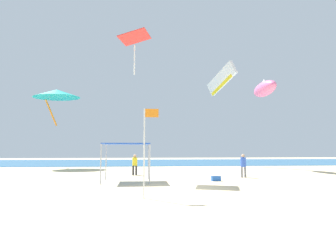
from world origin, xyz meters
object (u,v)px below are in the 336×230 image
Objects in this scene: person_central at (135,163)px; kite_diamond_red at (135,39)px; canopy_tent at (127,145)px; kite_delta_teal at (57,94)px; kite_parafoil_white at (221,80)px; person_leftmost at (243,164)px; banner_flag at (146,144)px; cooler_box at (216,178)px; kite_inflatable_pink at (265,89)px.

person_central is 0.54× the size of kite_diamond_red.
kite_delta_teal is (-8.24, 14.30, 5.79)m from canopy_tent.
kite_diamond_red is (-0.07, -2.99, 8.64)m from person_central.
kite_parafoil_white reaches higher than kite_diamond_red.
kite_parafoil_white is (10.22, 11.80, 9.52)m from person_central.
banner_flag is (-6.97, -8.26, 1.23)m from person_leftmost.
cooler_box is (5.09, -4.63, -0.75)m from person_central.
kite_delta_teal is (-13.76, 14.34, 7.79)m from cooler_box.
person_central is 0.29× the size of kite_parafoil_white.
person_leftmost is 0.45× the size of banner_flag.
kite_inflatable_pink is (12.55, 4.71, 6.96)m from person_central.
banner_flag is 7.91m from cooler_box.
cooler_box is 0.12× the size of kite_inflatable_pink.
kite_parafoil_white is 1.12× the size of kite_inflatable_pink.
kite_parafoil_white is at bearing -118.42° from person_leftmost.
person_central is 14.80m from kite_delta_teal.
banner_flag is at bearing -9.11° from kite_delta_teal.
kite_diamond_red is (-5.16, 1.65, 9.38)m from cooler_box.
banner_flag is at bearing 31.76° from person_leftmost.
kite_parafoil_white is (2.63, 14.39, 9.49)m from person_leftmost.
canopy_tent is 7.56m from kite_diamond_red.
canopy_tent is at bearing -176.63° from kite_diamond_red.
person_leftmost is at bearing 124.89° from person_central.
kite_diamond_red is (-0.69, 7.86, 7.38)m from banner_flag.
cooler_box is 20.04m from kite_parafoil_white.
kite_inflatable_pink is at bearing 51.41° from cooler_box.
kite_inflatable_pink is at bearing 164.35° from person_central.
kite_diamond_red reaches higher than kite_delta_teal.
person_leftmost reaches higher than cooler_box.
kite_parafoil_white reaches higher than banner_flag.
person_central is 0.32× the size of kite_inflatable_pink.
canopy_tent is 4.92× the size of cooler_box.
canopy_tent is at bearing 99.51° from banner_flag.
kite_delta_teal reaches higher than banner_flag.
cooler_box is at bearing -0.39° from canopy_tent.
kite_delta_teal is at bearing 79.44° from kite_inflatable_pink.
kite_delta_teal is at bearing 78.47° from kite_parafoil_white.
banner_flag reaches higher than canopy_tent.
person_leftmost is at bearing 151.78° from kite_parafoil_white.
kite_inflatable_pink reaches higher than cooler_box.
canopy_tent is at bearing 179.61° from cooler_box.
cooler_box is at bearing -91.69° from kite_diamond_red.
kite_delta_teal reaches higher than person_central.
kite_delta_teal is (-8.67, 9.70, 7.04)m from person_central.
kite_parafoil_white reaches higher than person_leftmost.
canopy_tent reaches higher than person_central.
person_central reaches higher than cooler_box.
kite_parafoil_white is at bearing -18.80° from kite_diamond_red.
kite_inflatable_pink reaches higher than kite_delta_teal.
kite_parafoil_white is (10.29, 14.79, 0.88)m from kite_diamond_red.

